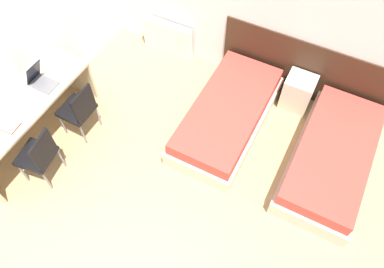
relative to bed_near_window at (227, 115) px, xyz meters
name	(u,v)px	position (x,y,z in m)	size (l,w,h in m)	color
wall_left	(11,33)	(-2.48, -0.89, 1.14)	(0.05, 4.83, 2.70)	white
headboard_panel	(306,72)	(0.73, 1.01, 0.27)	(2.50, 0.03, 0.97)	#382316
bed_near_window	(227,115)	(0.00, 0.00, 0.00)	(0.94, 1.96, 0.44)	beige
bed_near_door	(332,158)	(1.46, 0.00, 0.00)	(0.94, 1.96, 0.44)	beige
nightstand	(298,92)	(0.73, 0.80, 0.05)	(0.40, 0.36, 0.53)	beige
radiator	(168,37)	(-1.46, 0.93, 0.06)	(0.82, 0.12, 0.54)	silver
desk	(27,113)	(-2.17, -1.39, 0.36)	(0.58, 1.96, 0.73)	#C6B28E
chair_near_laptop	(79,109)	(-1.68, -0.99, 0.29)	(0.41, 0.41, 0.88)	black
chair_near_notebook	(39,155)	(-1.68, -1.78, 0.29)	(0.46, 0.46, 0.88)	black
laptop	(40,80)	(-2.19, -1.00, 0.58)	(0.34, 0.24, 0.33)	slate
open_notebook	(7,125)	(-2.12, -1.70, 0.53)	(0.30, 0.21, 0.02)	#B21E1E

